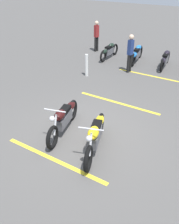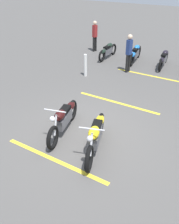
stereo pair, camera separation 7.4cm
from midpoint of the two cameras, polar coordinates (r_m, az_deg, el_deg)
name	(u,v)px [view 1 (the left image)]	position (r m, az deg, el deg)	size (l,w,h in m)	color
ground_plane	(87,132)	(7.53, -0.22, -4.68)	(60.00, 60.00, 0.00)	#514F4C
motorcycle_bright_foreground	(95,135)	(6.63, 1.68, -5.25)	(2.15, 0.89, 1.04)	black
motorcycle_dark_foreground	(64,118)	(7.38, -5.65, -1.35)	(2.19, 0.81, 1.04)	black
motorcycle_row_center	(165,59)	(13.01, 17.14, 11.54)	(2.06, 0.37, 0.78)	black
motorcycle_row_right	(137,54)	(13.45, 10.97, 13.01)	(2.16, 0.44, 0.82)	black
motorcycle_row_far_right	(109,51)	(13.84, 4.64, 13.83)	(2.05, 0.26, 0.77)	black
bystander_near_row	(130,52)	(11.85, 9.52, 13.52)	(0.29, 0.24, 1.75)	black
bystander_secondary	(96,35)	(15.00, 1.76, 17.35)	(0.29, 0.24, 1.73)	black
bollard_post	(87,65)	(11.37, -0.49, 10.68)	(0.14, 0.14, 1.01)	white
parking_stripe_near	(54,159)	(6.62, -7.86, -10.75)	(3.20, 0.12, 0.01)	yellow
parking_stripe_mid	(118,103)	(9.21, 6.81, 2.12)	(3.20, 0.12, 0.01)	yellow
parking_stripe_far	(151,76)	(11.88, 14.16, 8.06)	(3.20, 0.12, 0.01)	yellow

